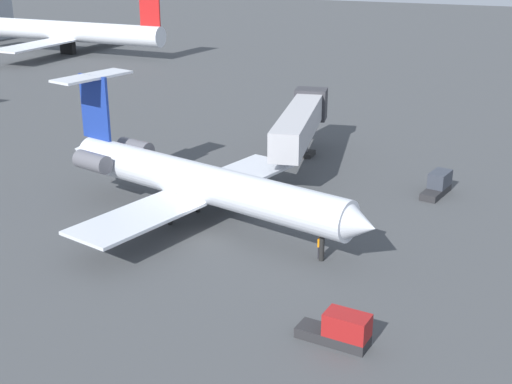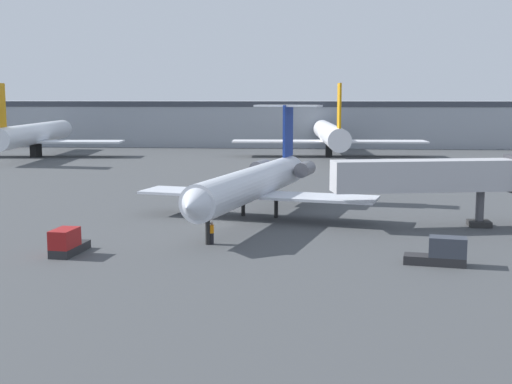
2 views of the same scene
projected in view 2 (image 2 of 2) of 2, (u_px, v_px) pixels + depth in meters
The scene contains 9 objects.
ground_plane at pixel (226, 223), 60.69m from camera, with size 400.00×400.00×0.10m, color #424447.
regional_jet at pixel (255, 182), 61.87m from camera, with size 22.23×29.19×10.17m.
jet_bridge at pixel (450, 176), 57.83m from camera, with size 18.13×6.33×6.06m.
ground_crew_marshaller at pixel (212, 233), 51.60m from camera, with size 0.27×0.41×1.69m.
baggage_tug_lead at pixel (442, 253), 45.13m from camera, with size 4.19×2.12×1.90m.
baggage_tug_trailing at pixel (67, 243), 48.11m from camera, with size 1.78×4.12×1.90m.
terminal_building at pixel (279, 123), 159.39m from camera, with size 160.18×24.84×10.05m.
parked_airliner_west_end at pixel (35, 134), 126.10m from camera, with size 32.25×38.09×13.17m.
parked_airliner_west_mid at pixel (329, 134), 126.87m from camera, with size 36.13×42.84×13.13m.
Camera 2 is at (7.44, -59.33, 11.00)m, focal length 48.16 mm.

